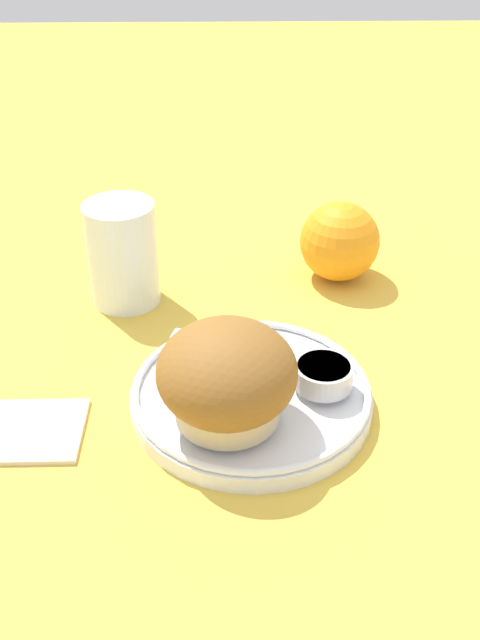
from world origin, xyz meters
TOP-DOWN VIEW (x-y plane):
  - ground_plane at (0.00, 0.00)m, footprint 3.00×3.00m
  - plate at (0.02, -0.00)m, footprint 0.19×0.19m
  - muffin at (-0.00, -0.03)m, footprint 0.10×0.10m
  - cream_ramekin at (0.08, -0.00)m, footprint 0.05×0.05m
  - berry_pair at (-0.00, 0.04)m, footprint 0.03×0.02m
  - butter_knife at (0.03, 0.05)m, footprint 0.15×0.06m
  - orange_fruit at (0.12, 0.20)m, footprint 0.08×0.08m
  - juice_glass at (-0.10, 0.16)m, footprint 0.07×0.07m

SIDE VIEW (x-z plane):
  - ground_plane at x=0.00m, z-range 0.00..0.00m
  - plate at x=0.02m, z-range 0.00..0.02m
  - butter_knife at x=0.03m, z-range 0.02..0.02m
  - berry_pair at x=0.00m, z-range 0.02..0.04m
  - cream_ramekin at x=0.08m, z-range 0.02..0.04m
  - orange_fruit at x=0.12m, z-range 0.00..0.08m
  - juice_glass at x=-0.10m, z-range 0.00..0.10m
  - muffin at x=0.00m, z-range 0.02..0.09m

